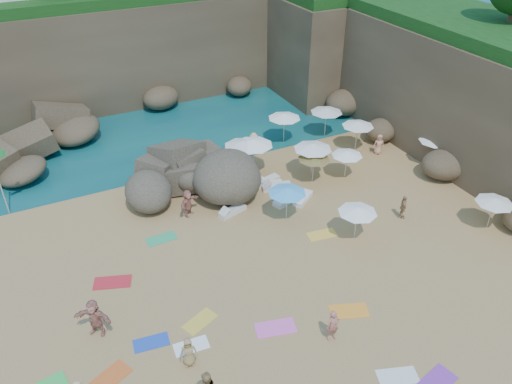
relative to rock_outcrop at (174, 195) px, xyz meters
name	(u,v)px	position (x,y,z in m)	size (l,w,h in m)	color
ground	(247,264)	(1.28, -7.71, 0.00)	(120.00, 120.00, 0.00)	tan
seawater	(112,76)	(1.28, 22.29, 0.00)	(120.00, 120.00, 0.00)	#0C4751
cliff_back	(142,46)	(3.28, 17.29, 4.00)	(44.00, 8.00, 8.00)	brown
cliff_right	(435,78)	(20.28, 0.29, 4.00)	(8.00, 30.00, 8.00)	brown
cliff_corner	(322,38)	(18.28, 12.29, 4.00)	(10.00, 12.00, 8.00)	brown
rock_outcrop	(174,195)	(0.00, 0.00, 0.00)	(7.30, 5.47, 2.92)	brown
parasol_0	(243,144)	(4.93, 0.43, 2.16)	(2.49, 2.49, 2.36)	silver
parasol_1	(284,116)	(9.45, 3.20, 2.02)	(2.33, 2.33, 2.21)	silver
parasol_2	(327,110)	(12.68, 2.71, 2.03)	(2.33, 2.33, 2.21)	silver
parasol_3	(313,146)	(8.73, -1.77, 2.12)	(2.44, 2.44, 2.31)	silver
parasol_4	(358,124)	(13.48, -0.05, 1.93)	(2.22, 2.22, 2.10)	silver
parasol_5	(253,142)	(5.54, 0.23, 2.20)	(2.54, 2.54, 2.40)	silver
parasol_6	(314,157)	(8.42, -2.42, 1.75)	(2.02, 2.02, 1.91)	silver
parasol_7	(347,153)	(10.58, -2.90, 1.72)	(1.98, 1.98, 1.87)	silver
parasol_8	(435,139)	(16.79, -4.03, 1.82)	(2.10, 2.10, 1.99)	silver
parasol_9	(358,210)	(7.42, -8.36, 1.81)	(2.09, 2.09, 1.98)	silver
parasol_10	(287,190)	(4.99, -5.16, 1.87)	(2.15, 2.15, 2.04)	silver
parasol_11	(495,201)	(14.62, -10.88, 1.77)	(2.04, 2.04, 1.93)	silver
lounger_0	(277,187)	(5.96, -2.19, 0.14)	(1.86, 0.62, 0.29)	silver
lounger_1	(269,184)	(5.66, -1.69, 0.13)	(1.72, 0.57, 0.27)	white
lounger_2	(286,200)	(5.78, -3.73, 0.14)	(1.82, 0.61, 0.28)	silver
lounger_3	(232,211)	(2.44, -3.34, 0.13)	(1.70, 0.57, 0.26)	silver
lounger_4	(268,180)	(5.80, -1.27, 0.13)	(1.66, 0.55, 0.26)	white
lounger_5	(303,198)	(6.78, -4.04, 0.13)	(1.72, 0.57, 0.27)	white
towel_0	(151,342)	(-4.49, -10.42, 0.01)	(1.49, 0.75, 0.03)	#2146B3
towel_2	(109,379)	(-6.51, -11.42, 0.02)	(1.74, 0.87, 0.03)	#D85B22
towel_4	(200,321)	(-2.23, -10.24, 0.01)	(1.55, 0.78, 0.03)	gold
towel_5	(191,346)	(-3.04, -11.35, 0.01)	(1.46, 0.73, 0.03)	white
towel_6	(436,383)	(4.89, -17.27, 0.02)	(1.78, 0.89, 0.03)	purple
towel_7	(112,282)	(-5.14, -6.05, 0.02)	(1.79, 0.89, 0.03)	red
towel_9	(275,328)	(0.59, -12.06, 0.02)	(1.77, 0.88, 0.03)	#F760BB
towel_10	(349,311)	(4.04, -12.66, 0.02)	(1.75, 0.87, 0.03)	orange
towel_11	(161,239)	(-2.00, -3.86, 0.01)	(1.60, 0.80, 0.03)	#2EA263
towel_12	(322,235)	(5.97, -7.40, 0.01)	(1.60, 0.80, 0.03)	yellow
towel_13	(398,376)	(3.74, -16.38, 0.01)	(1.61, 0.80, 0.03)	silver
person_stand_2	(254,143)	(6.80, 2.73, 0.73)	(0.94, 0.39, 1.46)	#EBC385
person_stand_3	(403,207)	(10.92, -8.06, 0.73)	(0.85, 0.36, 1.46)	#AA8255
person_stand_4	(379,144)	(14.43, -1.38, 0.73)	(0.71, 0.39, 1.46)	#E39B77
person_stand_5	(188,203)	(0.11, -2.41, 0.83)	(1.54, 0.44, 1.66)	#BD725E
person_lie_2	(189,361)	(-3.40, -12.16, 0.19)	(0.69, 1.41, 0.38)	#A48652
person_lie_3	(97,329)	(-6.39, -8.90, 0.25)	(1.71, 1.85, 0.49)	#B97561
person_lie_4	(332,336)	(2.46, -13.62, 0.18)	(0.56, 1.53, 0.37)	#B4695A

